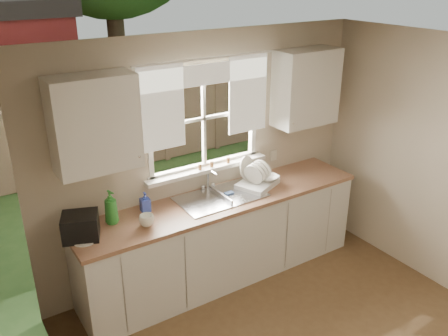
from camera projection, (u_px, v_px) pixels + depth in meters
room_walls at (360, 253)px, 3.23m from camera, size 3.62×4.02×2.50m
ceiling at (376, 66)px, 2.78m from camera, size 3.60×4.00×0.02m
window at (205, 135)px, 4.73m from camera, size 1.38×0.16×1.06m
curtains at (207, 92)px, 4.51m from camera, size 1.50×0.03×0.81m
base_cabinets at (222, 239)px, 4.89m from camera, size 3.00×0.62×0.87m
countertop at (222, 200)px, 4.71m from camera, size 3.04×0.65×0.04m
upper_cabinet_left at (94, 124)px, 3.87m from camera, size 0.70×0.33×0.80m
upper_cabinet_right at (306, 87)px, 5.02m from camera, size 0.70×0.33×0.80m
wall_outlet at (274, 155)px, 5.31m from camera, size 0.08×0.01×0.12m
sill_jars at (214, 164)px, 4.83m from camera, size 0.38×0.04×0.06m
sink at (221, 204)px, 4.76m from camera, size 0.88×0.52×0.40m
dish_rack at (257, 180)px, 4.94m from camera, size 0.51×0.46×0.30m
bowl at (269, 178)px, 4.96m from camera, size 0.25×0.25×0.05m
soap_bottle_a at (111, 207)px, 4.20m from camera, size 0.15×0.15×0.32m
soap_bottle_b at (145, 202)px, 4.43m from camera, size 0.09×0.09×0.19m
soap_bottle_c at (89, 221)px, 4.13m from camera, size 0.13×0.13×0.16m
saucer at (84, 240)px, 3.98m from camera, size 0.20×0.20×0.01m
cup at (147, 220)px, 4.19m from camera, size 0.17×0.17×0.11m
black_appliance at (81, 226)px, 3.99m from camera, size 0.37×0.35×0.22m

